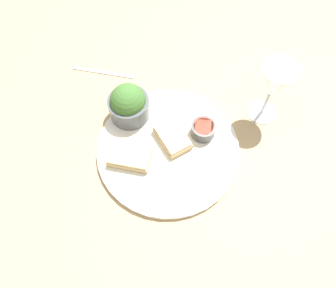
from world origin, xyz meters
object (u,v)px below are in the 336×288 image
Objects in this scene: salad_bowl at (129,104)px; fork at (102,72)px; cheese_toast_far at (173,138)px; sauce_ramekin at (203,129)px; cheese_toast_near at (130,157)px; wine_glass at (275,83)px.

salad_bowl is 0.18m from fork.
salad_bowl is 0.14m from cheese_toast_far.
sauce_ramekin is (-0.19, -0.03, -0.02)m from salad_bowl.
sauce_ramekin is 0.34m from fork.
sauce_ramekin is 0.55× the size of cheese_toast_far.
cheese_toast_near is at bearing 53.81° from cheese_toast_far.
cheese_toast_near is 0.29m from fork.
wine_glass is (-0.17, -0.18, 0.09)m from cheese_toast_far.
cheese_toast_near is 0.99× the size of cheese_toast_far.
wine_glass reaches higher than fork.
cheese_toast_far is 0.61× the size of fork.
sauce_ramekin reaches higher than fork.
cheese_toast_near is 0.60× the size of fork.
fork is at bearing -9.96° from sauce_ramekin.
cheese_toast_far is at bearing 42.30° from sauce_ramekin.
sauce_ramekin reaches higher than cheese_toast_far.
cheese_toast_far is 0.30m from fork.
sauce_ramekin is at bearing -137.70° from cheese_toast_far.
sauce_ramekin is 0.08m from cheese_toast_far.
salad_bowl is 1.68× the size of sauce_ramekin.
sauce_ramekin is at bearing -130.81° from cheese_toast_near.
salad_bowl is at bearing -60.52° from cheese_toast_near.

